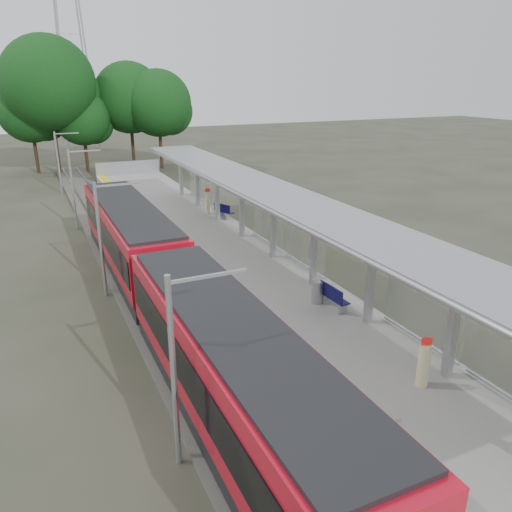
{
  "coord_description": "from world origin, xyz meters",
  "views": [
    {
      "loc": [
        -8.93,
        -3.6,
        9.71
      ],
      "look_at": [
        -0.25,
        15.17,
        2.3
      ],
      "focal_mm": 35.0,
      "sensor_mm": 36.0,
      "label": 1
    }
  ],
  "objects_px": {
    "bench_mid": "(333,296)",
    "train": "(167,283)",
    "bench_far": "(224,211)",
    "info_pillar_far": "(208,202)",
    "info_pillar_near": "(424,365)",
    "litter_bin": "(317,292)"
  },
  "relations": [
    {
      "from": "train",
      "to": "bench_far",
      "type": "distance_m",
      "value": 13.59
    },
    {
      "from": "train",
      "to": "litter_bin",
      "type": "relative_size",
      "value": 29.26
    },
    {
      "from": "bench_mid",
      "to": "train",
      "type": "bearing_deg",
      "value": 151.66
    },
    {
      "from": "info_pillar_near",
      "to": "litter_bin",
      "type": "xyz_separation_m",
      "value": [
        0.2,
        6.33,
        -0.22
      ]
    },
    {
      "from": "train",
      "to": "info_pillar_near",
      "type": "height_order",
      "value": "train"
    },
    {
      "from": "train",
      "to": "bench_mid",
      "type": "relative_size",
      "value": 18.89
    },
    {
      "from": "bench_far",
      "to": "info_pillar_far",
      "type": "xyz_separation_m",
      "value": [
        -0.5,
        1.64,
        0.24
      ]
    },
    {
      "from": "bench_mid",
      "to": "litter_bin",
      "type": "relative_size",
      "value": 1.55
    },
    {
      "from": "bench_mid",
      "to": "info_pillar_near",
      "type": "relative_size",
      "value": 0.91
    },
    {
      "from": "litter_bin",
      "to": "train",
      "type": "bearing_deg",
      "value": 159.09
    },
    {
      "from": "info_pillar_far",
      "to": "litter_bin",
      "type": "relative_size",
      "value": 1.81
    },
    {
      "from": "train",
      "to": "info_pillar_near",
      "type": "relative_size",
      "value": 17.2
    },
    {
      "from": "train",
      "to": "info_pillar_near",
      "type": "bearing_deg",
      "value": -57.3
    },
    {
      "from": "info_pillar_near",
      "to": "litter_bin",
      "type": "bearing_deg",
      "value": 111.0
    },
    {
      "from": "info_pillar_far",
      "to": "litter_bin",
      "type": "xyz_separation_m",
      "value": [
        -0.81,
        -15.46,
        -0.27
      ]
    },
    {
      "from": "bench_far",
      "to": "litter_bin",
      "type": "xyz_separation_m",
      "value": [
        -1.31,
        -13.82,
        -0.03
      ]
    },
    {
      "from": "train",
      "to": "bench_mid",
      "type": "height_order",
      "value": "train"
    },
    {
      "from": "info_pillar_near",
      "to": "info_pillar_far",
      "type": "height_order",
      "value": "info_pillar_far"
    },
    {
      "from": "litter_bin",
      "to": "bench_far",
      "type": "bearing_deg",
      "value": 84.6
    },
    {
      "from": "train",
      "to": "bench_far",
      "type": "relative_size",
      "value": 19.09
    },
    {
      "from": "train",
      "to": "bench_far",
      "type": "xyz_separation_m",
      "value": [
        6.96,
        11.66,
        -0.55
      ]
    },
    {
      "from": "info_pillar_near",
      "to": "bench_mid",
      "type": "bearing_deg",
      "value": 107.71
    }
  ]
}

